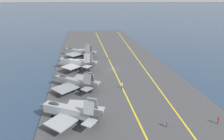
% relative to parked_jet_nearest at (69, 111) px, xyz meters
% --- Properties ---
extents(ground_plane, '(2000.00, 2000.00, 0.00)m').
position_rel_parked_jet_nearest_xyz_m(ground_plane, '(31.18, -14.68, -2.95)').
color(ground_plane, navy).
extents(carrier_deck, '(179.16, 42.31, 0.40)m').
position_rel_parked_jet_nearest_xyz_m(carrier_deck, '(31.18, -14.68, -2.75)').
color(carrier_deck, '#424244').
rests_on(carrier_deck, ground).
extents(deck_stripe_foul_line, '(160.96, 10.38, 0.01)m').
position_rel_parked_jet_nearest_xyz_m(deck_stripe_foul_line, '(31.18, -26.31, -2.55)').
color(deck_stripe_foul_line, yellow).
rests_on(deck_stripe_foul_line, carrier_deck).
extents(deck_stripe_centerline, '(161.25, 0.36, 0.01)m').
position_rel_parked_jet_nearest_xyz_m(deck_stripe_centerline, '(31.18, -14.68, -2.55)').
color(deck_stripe_centerline, yellow).
rests_on(deck_stripe_centerline, carrier_deck).
extents(parked_jet_nearest, '(12.48, 15.10, 6.16)m').
position_rel_parked_jet_nearest_xyz_m(parked_jet_nearest, '(0.00, 0.00, 0.00)').
color(parked_jet_nearest, '#93999E').
rests_on(parked_jet_nearest, carrier_deck).
extents(parked_jet_second, '(13.88, 14.98, 5.92)m').
position_rel_parked_jet_nearest_xyz_m(parked_jet_second, '(16.23, -0.65, -0.33)').
color(parked_jet_second, gray).
rests_on(parked_jet_second, carrier_deck).
extents(parked_jet_third, '(12.92, 15.48, 6.91)m').
position_rel_parked_jet_nearest_xyz_m(parked_jet_third, '(32.51, -0.93, 0.30)').
color(parked_jet_third, '#A8AAAF').
rests_on(parked_jet_third, carrier_deck).
extents(parked_jet_fourth, '(13.82, 15.91, 6.29)m').
position_rel_parked_jet_nearest_xyz_m(parked_jet_fourth, '(49.70, -1.84, -0.19)').
color(parked_jet_fourth, gray).
rests_on(parked_jet_fourth, carrier_deck).
extents(crew_brown_vest, '(0.46, 0.41, 1.75)m').
position_rel_parked_jet_nearest_xyz_m(crew_brown_vest, '(44.04, -14.67, -1.59)').
color(crew_brown_vest, '#383328').
rests_on(crew_brown_vest, carrier_deck).
extents(crew_purple_vest, '(0.30, 0.41, 1.66)m').
position_rel_parked_jet_nearest_xyz_m(crew_purple_vest, '(-5.33, -19.90, -1.64)').
color(crew_purple_vest, '#4C473D').
rests_on(crew_purple_vest, carrier_deck).
extents(crew_white_vest, '(0.45, 0.46, 1.86)m').
position_rel_parked_jet_nearest_xyz_m(crew_white_vest, '(14.19, -14.42, -1.53)').
color(crew_white_vest, '#232328').
rests_on(crew_white_vest, carrier_deck).
extents(crew_red_vest, '(0.36, 0.44, 1.83)m').
position_rel_parked_jet_nearest_xyz_m(crew_red_vest, '(-5.89, -31.05, -1.55)').
color(crew_red_vest, '#4C473D').
rests_on(crew_red_vest, carrier_deck).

